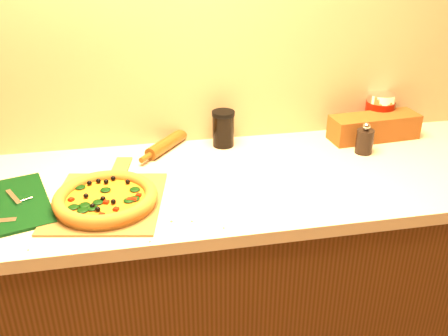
# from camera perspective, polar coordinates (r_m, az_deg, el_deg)

# --- Properties ---
(cabinet) EXTENTS (2.80, 0.65, 0.86)m
(cabinet) POSITION_cam_1_polar(r_m,az_deg,el_deg) (1.89, -3.06, -14.06)
(cabinet) COLOR #482B0F
(cabinet) RESTS_ON ground
(countertop) EXTENTS (2.84, 0.68, 0.04)m
(countertop) POSITION_cam_1_polar(r_m,az_deg,el_deg) (1.64, -3.43, -2.01)
(countertop) COLOR beige
(countertop) RESTS_ON cabinet
(pizza_peel) EXTENTS (0.39, 0.51, 0.01)m
(pizza_peel) POSITION_cam_1_polar(r_m,az_deg,el_deg) (1.55, -13.15, -3.52)
(pizza_peel) COLOR brown
(pizza_peel) RESTS_ON countertop
(pizza) EXTENTS (0.30, 0.30, 0.04)m
(pizza) POSITION_cam_1_polar(r_m,az_deg,el_deg) (1.51, -13.36, -3.41)
(pizza) COLOR #AC782B
(pizza) RESTS_ON pizza_peel
(cutting_board) EXTENTS (0.32, 0.39, 0.02)m
(cutting_board) POSITION_cam_1_polar(r_m,az_deg,el_deg) (1.61, -23.82, -3.96)
(cutting_board) COLOR black
(cutting_board) RESTS_ON countertop
(pepper_grinder) EXTENTS (0.06, 0.06, 0.12)m
(pepper_grinder) POSITION_cam_1_polar(r_m,az_deg,el_deg) (1.87, 15.77, 3.04)
(pepper_grinder) COLOR black
(pepper_grinder) RESTS_ON countertop
(rolling_pin) EXTENTS (0.23, 0.28, 0.05)m
(rolling_pin) POSITION_cam_1_polar(r_m,az_deg,el_deg) (1.85, -6.38, 2.89)
(rolling_pin) COLOR #5E3610
(rolling_pin) RESTS_ON countertop
(coffee_canister) EXTENTS (0.11, 0.11, 0.15)m
(coffee_canister) POSITION_cam_1_polar(r_m,az_deg,el_deg) (2.08, 17.34, 6.20)
(coffee_canister) COLOR silver
(coffee_canister) RESTS_ON countertop
(bread_bag) EXTENTS (0.35, 0.14, 0.09)m
(bread_bag) POSITION_cam_1_polar(r_m,az_deg,el_deg) (2.00, 16.76, 4.51)
(bread_bag) COLOR brown
(bread_bag) RESTS_ON countertop
(dark_jar) EXTENTS (0.08, 0.08, 0.13)m
(dark_jar) POSITION_cam_1_polar(r_m,az_deg,el_deg) (1.85, -0.08, 4.54)
(dark_jar) COLOR black
(dark_jar) RESTS_ON countertop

